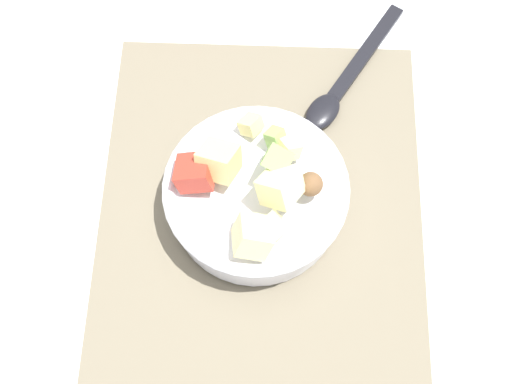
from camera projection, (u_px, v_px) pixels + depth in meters
ground_plane at (261, 214)px, 0.86m from camera, size 2.40×2.40×0.00m
placemat at (261, 213)px, 0.86m from camera, size 0.48×0.38×0.01m
salad_bowl at (256, 194)px, 0.82m from camera, size 0.21×0.21×0.12m
serving_spoon at (342, 86)px, 0.92m from camera, size 0.20×0.14×0.01m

